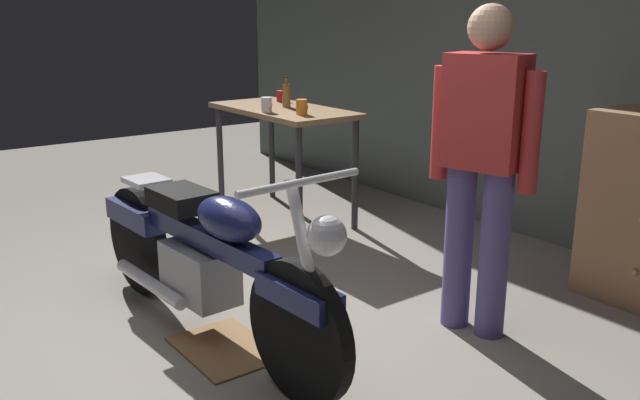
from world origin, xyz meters
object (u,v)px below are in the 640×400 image
Objects in this scene: person_standing at (482,159)px; bottle at (286,95)px; motorcycle at (205,256)px; mug_orange_travel at (302,107)px; mug_white_ceramic at (267,105)px; mug_red_diner at (282,96)px.

bottle is at bearing -23.76° from person_standing.
motorcycle is at bearing -44.71° from bottle.
mug_orange_travel is 0.50× the size of bottle.
bottle is at bearing 161.66° from mug_orange_travel.
motorcycle is at bearing -41.91° from mug_white_ceramic.
person_standing is 2.33m from bottle.
bottle is (-2.30, 0.37, 0.07)m from person_standing.
motorcycle is 18.59× the size of mug_white_ceramic.
mug_white_ceramic is at bearing -62.04° from bottle.
bottle is (-0.41, 0.13, 0.04)m from mug_orange_travel.
mug_orange_travel is 1.02× the size of mug_white_ceramic.
motorcycle is 1.89m from mug_orange_travel.
bottle is (-1.56, 1.54, 0.55)m from motorcycle.
mug_red_diner is at bearing -26.02° from person_standing.
motorcycle is at bearing -50.72° from mug_orange_travel.
mug_red_diner is at bearing 136.03° from mug_white_ceramic.
bottle reaches higher than motorcycle.
mug_orange_travel is at bearing -18.34° from bottle.
bottle reaches higher than mug_orange_travel.
bottle reaches higher than mug_white_ceramic.
motorcycle is at bearing -42.41° from mug_red_diner.
mug_white_ceramic is 0.49× the size of bottle.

